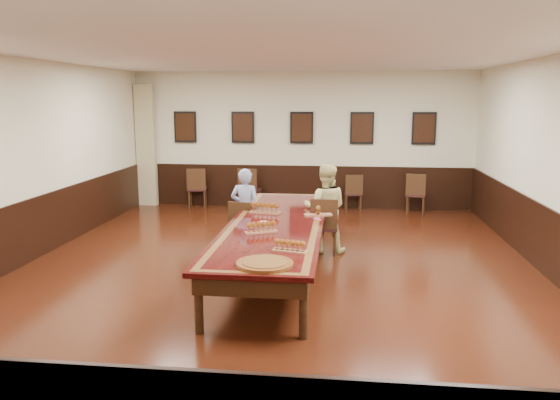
# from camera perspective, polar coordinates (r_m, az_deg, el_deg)

# --- Properties ---
(floor) EXTENTS (8.00, 10.00, 0.02)m
(floor) POSITION_cam_1_polar(r_m,az_deg,el_deg) (8.35, -0.40, -7.46)
(floor) COLOR black
(floor) RESTS_ON ground
(ceiling) EXTENTS (8.00, 10.00, 0.02)m
(ceiling) POSITION_cam_1_polar(r_m,az_deg,el_deg) (7.97, -0.43, 15.14)
(ceiling) COLOR white
(ceiling) RESTS_ON floor
(wall_back) EXTENTS (8.00, 0.02, 3.20)m
(wall_back) POSITION_cam_1_polar(r_m,az_deg,el_deg) (12.97, 2.29, 6.26)
(wall_back) COLOR beige
(wall_back) RESTS_ON floor
(wall_front) EXTENTS (8.00, 0.02, 3.20)m
(wall_front) POSITION_cam_1_polar(r_m,az_deg,el_deg) (3.18, -11.51, -7.52)
(wall_front) COLOR beige
(wall_front) RESTS_ON floor
(wall_left) EXTENTS (0.02, 10.00, 3.20)m
(wall_left) POSITION_cam_1_polar(r_m,az_deg,el_deg) (9.37, -25.59, 3.56)
(wall_left) COLOR beige
(wall_left) RESTS_ON floor
(chair_man) EXTENTS (0.47, 0.50, 0.89)m
(chair_man) POSITION_cam_1_polar(r_m,az_deg,el_deg) (9.31, -3.79, -2.69)
(chair_man) COLOR black
(chair_man) RESTS_ON floor
(chair_woman) EXTENTS (0.46, 0.50, 0.96)m
(chair_woman) POSITION_cam_1_polar(r_m,az_deg,el_deg) (9.19, 4.68, -2.65)
(chair_woman) COLOR black
(chair_woman) RESTS_ON floor
(spare_chair_a) EXTENTS (0.51, 0.55, 0.95)m
(spare_chair_a) POSITION_cam_1_polar(r_m,az_deg,el_deg) (13.22, -8.63, 1.31)
(spare_chair_a) COLOR black
(spare_chair_a) RESTS_ON floor
(spare_chair_b) EXTENTS (0.52, 0.55, 0.98)m
(spare_chair_b) POSITION_cam_1_polar(r_m,az_deg,el_deg) (12.85, -3.15, 1.22)
(spare_chair_b) COLOR black
(spare_chair_b) RESTS_ON floor
(spare_chair_c) EXTENTS (0.43, 0.47, 0.86)m
(spare_chair_c) POSITION_cam_1_polar(r_m,az_deg,el_deg) (12.80, 7.65, 0.82)
(spare_chair_c) COLOR black
(spare_chair_c) RESTS_ON floor
(spare_chair_d) EXTENTS (0.53, 0.56, 0.92)m
(spare_chair_d) POSITION_cam_1_polar(r_m,az_deg,el_deg) (12.72, 14.06, 0.70)
(spare_chair_d) COLOR black
(spare_chair_d) RESTS_ON floor
(person_man) EXTENTS (0.56, 0.40, 1.41)m
(person_man) POSITION_cam_1_polar(r_m,az_deg,el_deg) (9.34, -3.64, -0.99)
(person_man) COLOR #4665B0
(person_man) RESTS_ON floor
(person_woman) EXTENTS (0.76, 0.60, 1.50)m
(person_woman) POSITION_cam_1_polar(r_m,az_deg,el_deg) (9.23, 4.75, -0.87)
(person_woman) COLOR beige
(person_woman) RESTS_ON floor
(pink_phone) EXTENTS (0.13, 0.15, 0.01)m
(pink_phone) POSITION_cam_1_polar(r_m,az_deg,el_deg) (8.37, 3.91, -2.00)
(pink_phone) COLOR #CA4395
(pink_phone) RESTS_ON conference_table
(curtain) EXTENTS (0.45, 0.18, 2.90)m
(curtain) POSITION_cam_1_polar(r_m,az_deg,el_deg) (13.60, -13.82, 5.53)
(curtain) COLOR tan
(curtain) RESTS_ON floor
(wainscoting) EXTENTS (8.00, 10.00, 1.00)m
(wainscoting) POSITION_cam_1_polar(r_m,az_deg,el_deg) (8.21, -0.40, -4.07)
(wainscoting) COLOR black
(wainscoting) RESTS_ON floor
(conference_table) EXTENTS (1.40, 5.00, 0.76)m
(conference_table) POSITION_cam_1_polar(r_m,az_deg,el_deg) (8.18, -0.40, -3.32)
(conference_table) COLOR black
(conference_table) RESTS_ON floor
(posters) EXTENTS (6.14, 0.04, 0.74)m
(posters) POSITION_cam_1_polar(r_m,az_deg,el_deg) (12.87, 2.28, 7.57)
(posters) COLOR black
(posters) RESTS_ON wall_back
(flight_a) EXTENTS (0.52, 0.24, 0.19)m
(flight_a) POSITION_cam_1_polar(r_m,az_deg,el_deg) (8.77, -1.60, -0.87)
(flight_a) COLOR #905A3C
(flight_a) RESTS_ON conference_table
(flight_b) EXTENTS (0.46, 0.24, 0.16)m
(flight_b) POSITION_cam_1_polar(r_m,az_deg,el_deg) (8.62, 4.00, -1.16)
(flight_b) COLOR #905A3C
(flight_b) RESTS_ON conference_table
(flight_c) EXTENTS (0.46, 0.32, 0.17)m
(flight_c) POSITION_cam_1_polar(r_m,az_deg,el_deg) (7.51, -1.99, -2.90)
(flight_c) COLOR #905A3C
(flight_c) RESTS_ON conference_table
(flight_d) EXTENTS (0.45, 0.23, 0.16)m
(flight_d) POSITION_cam_1_polar(r_m,az_deg,el_deg) (6.58, 1.04, -4.87)
(flight_d) COLOR #905A3C
(flight_d) RESTS_ON conference_table
(red_plate_grp) EXTENTS (0.19, 0.19, 0.02)m
(red_plate_grp) POSITION_cam_1_polar(r_m,az_deg,el_deg) (8.12, -1.72, -2.34)
(red_plate_grp) COLOR #B10B1F
(red_plate_grp) RESTS_ON conference_table
(carved_platter) EXTENTS (0.80, 0.80, 0.05)m
(carved_platter) POSITION_cam_1_polar(r_m,az_deg,el_deg) (6.08, -1.60, -6.67)
(carved_platter) COLOR #562B11
(carved_platter) RESTS_ON conference_table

